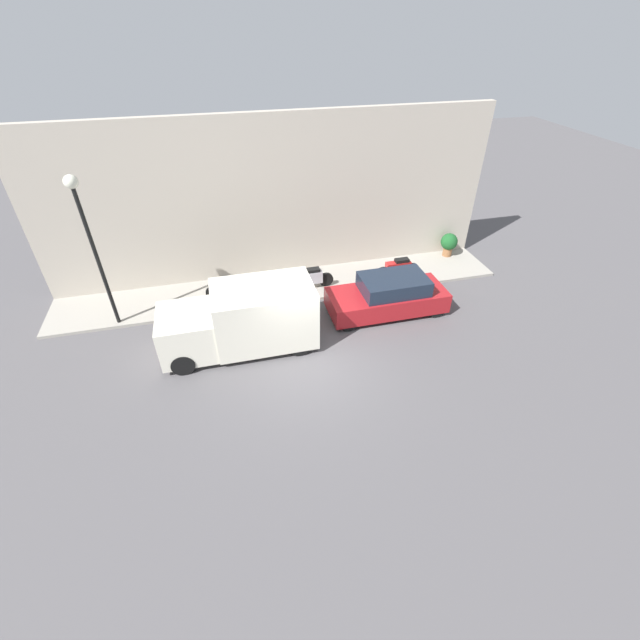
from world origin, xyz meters
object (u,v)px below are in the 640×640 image
Objects in this scene: parked_car at (388,296)px; delivery_van at (241,319)px; potted_plant at (449,243)px; motorcycle_black at (231,288)px; streetlamp at (86,226)px; scooter_silver at (309,278)px; motorcycle_red at (398,269)px.

delivery_van reaches higher than parked_car.
potted_plant is (3.86, -9.14, -0.36)m from delivery_van.
parked_car is at bearing -111.88° from motorcycle_black.
streetlamp reaches higher than delivery_van.
delivery_van is 2.48× the size of scooter_silver.
motorcycle_red reaches higher than motorcycle_black.
parked_car is 4.11× the size of potted_plant.
delivery_van is 9.93m from potted_plant.
scooter_silver is 0.38× the size of streetlamp.
streetlamp is 13.59m from potted_plant.
motorcycle_red is 6.43m from motorcycle_black.
streetlamp is at bearing 91.66° from motorcycle_red.
parked_car is 2.24× the size of motorcycle_red.
delivery_van is at bearing 97.67° from parked_car.
scooter_silver is (2.74, -2.77, -0.51)m from delivery_van.
scooter_silver is at bearing -91.45° from motorcycle_black.
streetlamp is (-0.30, 10.30, 3.04)m from motorcycle_red.
scooter_silver is at bearing -85.60° from streetlamp.
streetlamp is at bearing 98.75° from motorcycle_black.
delivery_van reaches higher than motorcycle_black.
parked_car reaches higher than motorcycle_black.
motorcycle_red is at bearing -31.89° from parked_car.
potted_plant is (1.05, -9.29, 0.19)m from motorcycle_black.
streetlamp reaches higher than scooter_silver.
motorcycle_black is at bearing -81.25° from streetlamp.
motorcycle_red is 1.84× the size of potted_plant.
parked_car reaches higher than motorcycle_red.
streetlamp is (-0.52, 6.80, 3.07)m from scooter_silver.
potted_plant is at bearing -67.10° from delivery_van.
motorcycle_red is at bearing -93.68° from scooter_silver.
streetlamp is 4.99× the size of potted_plant.
motorcycle_black is (2.12, 5.28, -0.15)m from parked_car.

